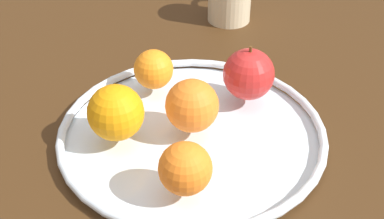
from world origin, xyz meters
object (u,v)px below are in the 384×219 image
(apple, at_px, (249,74))
(orange_front_right, at_px, (154,69))
(orange_front_left, at_px, (116,113))
(orange_back_left, at_px, (185,168))
(orange_center, at_px, (191,104))
(fruit_bowl, at_px, (192,132))

(apple, relative_size, orange_front_right, 1.40)
(orange_front_left, bearing_deg, orange_back_left, -126.19)
(orange_front_right, height_order, orange_back_left, orange_back_left)
(orange_center, bearing_deg, fruit_bowl, -140.40)
(orange_back_left, bearing_deg, orange_front_left, 53.81)
(orange_front_right, distance_m, orange_back_left, 0.22)
(apple, bearing_deg, fruit_bowl, 143.66)
(fruit_bowl, bearing_deg, orange_front_left, 111.08)
(orange_front_left, bearing_deg, apple, -51.82)
(orange_front_left, bearing_deg, orange_front_right, -8.19)
(apple, distance_m, orange_front_left, 0.20)
(apple, distance_m, orange_front_right, 0.14)
(orange_back_left, bearing_deg, apple, -13.83)
(orange_center, xyz_separation_m, orange_front_left, (-0.04, 0.09, 0.00))
(apple, bearing_deg, orange_back_left, 166.17)
(apple, height_order, orange_center, apple)
(fruit_bowl, height_order, orange_front_left, orange_front_left)
(fruit_bowl, xyz_separation_m, apple, (0.09, -0.07, 0.05))
(fruit_bowl, relative_size, orange_front_right, 6.18)
(orange_center, relative_size, orange_front_left, 0.97)
(orange_back_left, bearing_deg, fruit_bowl, 7.45)
(orange_front_right, relative_size, orange_front_left, 0.80)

